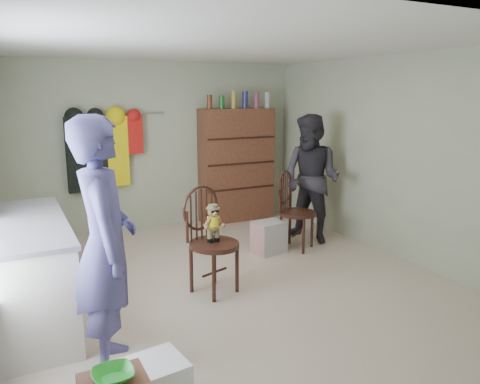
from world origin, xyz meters
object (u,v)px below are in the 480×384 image
counter (32,271)px  dresser (237,164)px  chair_front (210,233)px  chair_far (293,207)px

counter → dresser: dresser is taller
chair_front → counter: bearing=156.1°
counter → chair_far: bearing=11.5°
chair_far → chair_front: bearing=172.4°
chair_front → chair_far: (1.52, 0.78, -0.06)m
counter → chair_far: size_ratio=1.78×
counter → dresser: (3.20, 2.30, 0.44)m
counter → dresser: size_ratio=0.90×
chair_far → counter: bearing=156.7°
chair_far → dresser: dresser is taller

